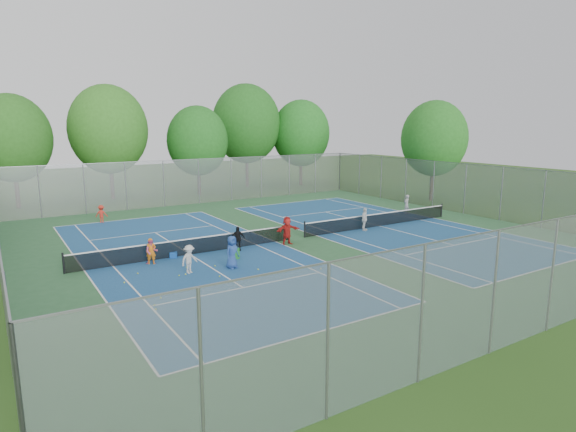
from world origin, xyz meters
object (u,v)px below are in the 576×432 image
object	(u,v)px
ball_crate	(173,255)
ball_hopper	(236,254)
net_left	(190,247)
instructor	(406,205)
net_right	(380,220)

from	to	relation	value
ball_crate	ball_hopper	bearing A→B (deg)	-36.19
net_left	ball_hopper	bearing A→B (deg)	-49.69
instructor	net_left	bearing A→B (deg)	-10.25
ball_crate	ball_hopper	world-z (taller)	ball_hopper
instructor	net_right	bearing A→B (deg)	7.58
ball_crate	instructor	size ratio (longest dim) A/B	0.23
net_right	net_left	bearing A→B (deg)	180.00
ball_crate	net_left	bearing A→B (deg)	3.93
net_left	instructor	bearing A→B (deg)	6.78
net_right	ball_crate	distance (m)	14.98
ball_crate	instructor	bearing A→B (deg)	6.64
ball_crate	instructor	distance (m)	20.03
ball_crate	instructor	world-z (taller)	instructor
net_left	net_right	size ratio (longest dim) A/B	1.00
net_right	ball_hopper	size ratio (longest dim) A/B	21.07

